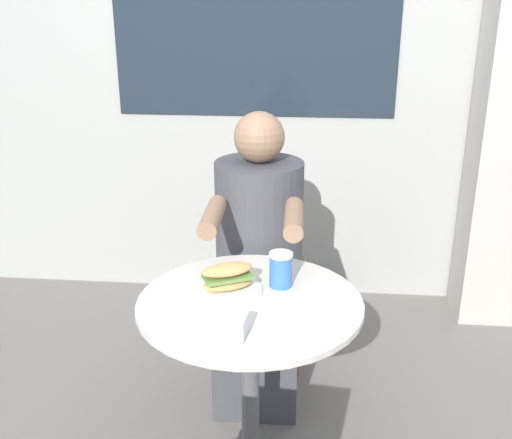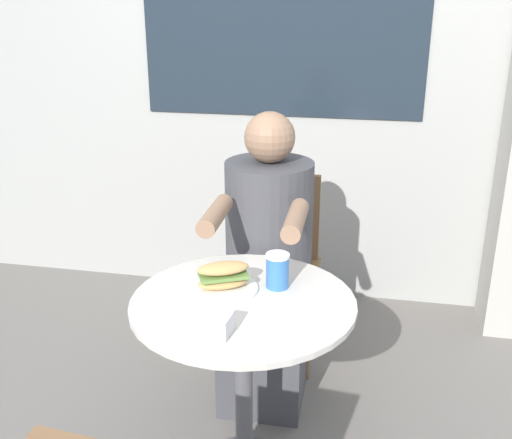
% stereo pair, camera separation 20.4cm
% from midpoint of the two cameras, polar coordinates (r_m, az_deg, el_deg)
% --- Properties ---
extents(storefront_wall, '(8.00, 0.09, 2.80)m').
position_cam_midpoint_polar(storefront_wall, '(3.26, 6.76, 16.10)').
color(storefront_wall, '#9E9E99').
rests_on(storefront_wall, ground_plane).
extents(cafe_table, '(0.73, 0.73, 0.73)m').
position_cam_midpoint_polar(cafe_table, '(2.03, 1.75, -12.57)').
color(cafe_table, beige).
rests_on(cafe_table, ground_plane).
extents(diner_chair, '(0.39, 0.39, 0.87)m').
position_cam_midpoint_polar(diner_chair, '(2.83, 4.36, -2.91)').
color(diner_chair, brown).
rests_on(diner_chair, ground_plane).
extents(seated_diner, '(0.37, 0.65, 1.23)m').
position_cam_midpoint_polar(seated_diner, '(2.52, 3.41, -5.75)').
color(seated_diner, '#424247').
rests_on(seated_diner, ground_plane).
extents(sandwich_on_plate, '(0.23, 0.23, 0.10)m').
position_cam_midpoint_polar(sandwich_on_plate, '(1.98, -0.18, -5.73)').
color(sandwich_on_plate, white).
rests_on(sandwich_on_plate, cafe_table).
extents(drink_cup, '(0.08, 0.08, 0.12)m').
position_cam_midpoint_polar(drink_cup, '(2.00, 5.00, -4.92)').
color(drink_cup, '#336BB7').
rests_on(drink_cup, cafe_table).
extents(napkin_box, '(0.10, 0.10, 0.06)m').
position_cam_midpoint_polar(napkin_box, '(1.74, -0.45, -9.98)').
color(napkin_box, silver).
rests_on(napkin_box, cafe_table).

